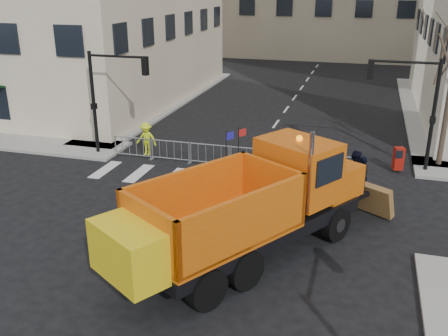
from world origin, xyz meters
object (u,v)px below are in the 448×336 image
(plow_truck, at_px, (247,206))
(cop_b, at_px, (354,173))
(cop_a, at_px, (334,195))
(worker, at_px, (146,139))
(newspaper_box, at_px, (398,158))
(cop_c, at_px, (362,177))

(plow_truck, xyz_separation_m, cop_b, (3.15, 6.32, -0.91))
(cop_a, relative_size, worker, 1.19)
(newspaper_box, bearing_deg, cop_b, -136.83)
(cop_b, xyz_separation_m, worker, (-10.52, 2.05, -0.00))
(cop_a, height_order, newspaper_box, cop_a)
(cop_b, xyz_separation_m, cop_c, (0.35, -0.07, -0.10))
(cop_a, height_order, worker, cop_a)
(worker, bearing_deg, cop_c, -7.83)
(cop_c, bearing_deg, worker, -85.61)
(cop_a, relative_size, cop_b, 1.01)
(plow_truck, relative_size, newspaper_box, 10.04)
(plow_truck, relative_size, cop_b, 5.45)
(cop_b, distance_m, newspaper_box, 3.95)
(cop_c, height_order, newspaper_box, cop_c)
(cop_c, bearing_deg, cop_b, -86.41)
(cop_b, distance_m, worker, 10.72)
(plow_truck, height_order, newspaper_box, plow_truck)
(cop_a, relative_size, newspaper_box, 1.86)
(cop_a, height_order, cop_c, cop_a)
(cop_b, height_order, newspaper_box, cop_b)
(cop_a, bearing_deg, cop_b, -133.89)
(cop_b, height_order, cop_c, cop_b)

